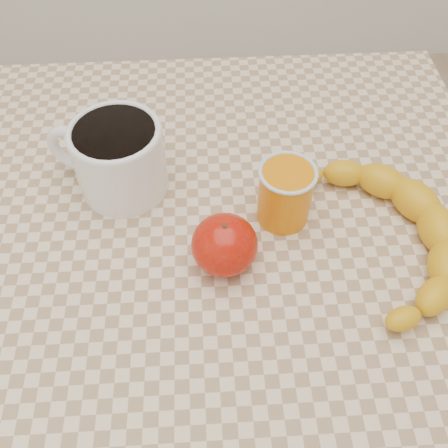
{
  "coord_description": "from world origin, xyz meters",
  "views": [
    {
      "loc": [
        -0.02,
        -0.4,
        1.28
      ],
      "look_at": [
        0.0,
        0.0,
        0.77
      ],
      "focal_mm": 40.0,
      "sensor_mm": 36.0,
      "label": 1
    }
  ],
  "objects": [
    {
      "name": "ground",
      "position": [
        0.0,
        0.0,
        0.0
      ],
      "size": [
        3.0,
        3.0,
        0.0
      ],
      "primitive_type": "plane",
      "color": "tan",
      "rests_on": "ground"
    },
    {
      "name": "banana",
      "position": [
        0.21,
        -0.03,
        0.78
      ],
      "size": [
        0.3,
        0.37,
        0.05
      ],
      "primitive_type": null,
      "rotation": [
        0.0,
        0.0,
        0.14
      ],
      "color": "gold",
      "rests_on": "table"
    },
    {
      "name": "orange_juice_glass",
      "position": [
        0.08,
        0.03,
        0.8
      ],
      "size": [
        0.08,
        0.08,
        0.09
      ],
      "color": "orange",
      "rests_on": "table"
    },
    {
      "name": "table",
      "position": [
        0.0,
        0.0,
        0.66
      ],
      "size": [
        0.8,
        0.8,
        0.75
      ],
      "color": "beige",
      "rests_on": "ground"
    },
    {
      "name": "coffee_mug",
      "position": [
        -0.14,
        0.1,
        0.81
      ],
      "size": [
        0.19,
        0.16,
        0.11
      ],
      "color": "white",
      "rests_on": "table"
    },
    {
      "name": "apple",
      "position": [
        -0.0,
        -0.05,
        0.79
      ],
      "size": [
        0.09,
        0.09,
        0.08
      ],
      "color": "#9C0C05",
      "rests_on": "table"
    }
  ]
}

